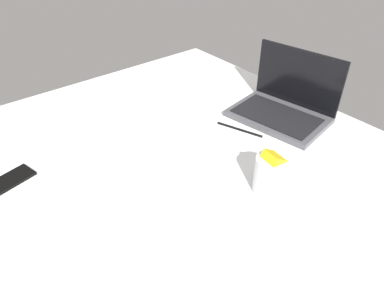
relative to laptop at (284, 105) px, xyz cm
name	(u,v)px	position (x,y,z in cm)	size (l,w,h in cm)	color
bed_mattress	(207,224)	(16.33, -50.69, -13.41)	(180.00, 140.00, 18.00)	white
laptop	(284,105)	(0.00, 0.00, 0.00)	(36.25, 27.97, 23.00)	#4C4C51
snack_cup	(271,174)	(23.44, -34.62, 1.40)	(9.86, 9.61, 13.21)	silver
cell_phone	(8,181)	(-25.46, -89.98, -4.01)	(6.80, 14.00, 0.80)	black
charger_cable	(239,130)	(-3.01, -19.30, -4.11)	(17.00, 0.60, 0.60)	black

